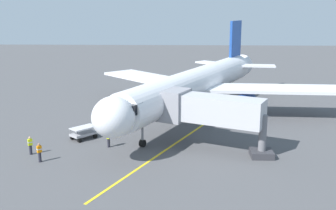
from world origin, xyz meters
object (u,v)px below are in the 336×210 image
airplane (198,84)px  ground_crew_wing_walker (109,138)px  jet_bridge (204,110)px  ground_crew_loader (30,145)px  ground_crew_marshaller (39,152)px  baggage_cart_near_nose (84,133)px

airplane → ground_crew_wing_walker: (8.93, 12.86, -3.12)m
jet_bridge → ground_crew_wing_walker: (9.17, 0.37, -2.88)m
airplane → ground_crew_loader: airplane is taller
ground_crew_wing_walker → jet_bridge: bearing=-177.7°
jet_bridge → ground_crew_loader: size_ratio=6.51×
jet_bridge → ground_crew_loader: (15.96, 2.64, -2.88)m
airplane → ground_crew_marshaller: airplane is taller
jet_bridge → ground_crew_marshaller: 15.38m
ground_crew_loader → baggage_cart_near_nose: bearing=-128.6°
jet_bridge → baggage_cart_near_nose: jet_bridge is taller
airplane → baggage_cart_near_nose: size_ratio=13.23×
airplane → jet_bridge: airplane is taller
airplane → baggage_cart_near_nose: airplane is taller
ground_crew_wing_walker → baggage_cart_near_nose: 3.89m
airplane → ground_crew_loader: (15.72, 15.13, -3.12)m
jet_bridge → ground_crew_wing_walker: bearing=2.3°
ground_crew_wing_walker → baggage_cart_near_nose: size_ratio=0.59×
jet_bridge → baggage_cart_near_nose: (12.23, -2.03, -3.11)m
ground_crew_loader → jet_bridge: bearing=-170.6°
ground_crew_loader → ground_crew_marshaller: bearing=130.1°
airplane → ground_crew_loader: bearing=43.9°
ground_crew_marshaller → ground_crew_wing_walker: same height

